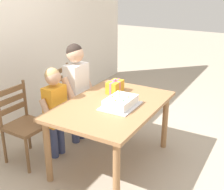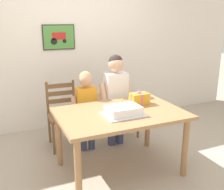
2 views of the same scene
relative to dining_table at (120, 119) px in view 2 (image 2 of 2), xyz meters
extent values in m
plane|color=tan|center=(0.00, 0.00, -0.65)|extent=(20.00, 20.00, 0.00)
cube|color=silver|center=(0.00, 1.71, 0.65)|extent=(6.40, 0.08, 2.60)
cube|color=#332823|center=(-0.28, 1.66, 0.84)|extent=(0.51, 0.02, 0.39)
cube|color=#4C8E3D|center=(-0.28, 1.66, 0.84)|extent=(0.48, 0.01, 0.36)
cube|color=red|center=(-0.28, 1.65, 0.86)|extent=(0.22, 0.01, 0.11)
cylinder|color=black|center=(-0.37, 1.65, 0.77)|extent=(0.10, 0.01, 0.10)
cylinder|color=black|center=(-0.20, 1.65, 0.77)|extent=(0.06, 0.01, 0.06)
cube|color=#9E7047|center=(0.00, 0.00, 0.07)|extent=(1.42, 0.98, 0.04)
cylinder|color=#9E7047|center=(-0.63, -0.41, -0.30)|extent=(0.07, 0.07, 0.71)
cylinder|color=#9E7047|center=(0.63, -0.41, -0.30)|extent=(0.07, 0.07, 0.71)
cylinder|color=#9E7047|center=(-0.63, 0.41, -0.30)|extent=(0.07, 0.07, 0.71)
cylinder|color=#9E7047|center=(0.63, 0.41, -0.30)|extent=(0.07, 0.07, 0.71)
cube|color=silver|center=(-0.01, -0.12, 0.10)|extent=(0.44, 0.34, 0.01)
cube|color=white|center=(-0.01, -0.12, 0.15)|extent=(0.36, 0.26, 0.09)
cylinder|color=#56C666|center=(-0.03, -0.11, 0.23)|extent=(0.01, 0.01, 0.07)
sphere|color=yellow|center=(-0.03, -0.11, 0.28)|extent=(0.02, 0.02, 0.02)
sphere|color=orange|center=(0.03, -0.18, 0.20)|extent=(0.02, 0.02, 0.02)
sphere|color=purple|center=(0.02, -0.03, 0.20)|extent=(0.01, 0.01, 0.01)
sphere|color=green|center=(-0.07, -0.18, 0.20)|extent=(0.02, 0.02, 0.02)
sphere|color=purple|center=(0.12, -0.19, 0.20)|extent=(0.01, 0.01, 0.01)
sphere|color=orange|center=(-0.13, -0.12, 0.20)|extent=(0.02, 0.02, 0.02)
sphere|color=yellow|center=(-0.05, -0.03, 0.20)|extent=(0.02, 0.02, 0.02)
cube|color=gold|center=(0.33, 0.15, 0.16)|extent=(0.22, 0.14, 0.14)
cube|color=#DB668E|center=(0.33, 0.15, 0.16)|extent=(0.23, 0.02, 0.15)
cube|color=#DB668E|center=(0.33, 0.15, 0.16)|extent=(0.02, 0.14, 0.15)
sphere|color=#DB668E|center=(0.33, 0.15, 0.25)|extent=(0.04, 0.04, 0.04)
cube|color=brown|center=(-0.45, 0.88, -0.20)|extent=(0.44, 0.44, 0.04)
cylinder|color=brown|center=(-0.26, 0.68, -0.44)|extent=(0.04, 0.04, 0.43)
cylinder|color=brown|center=(-0.64, 0.70, -0.44)|extent=(0.04, 0.04, 0.43)
cylinder|color=brown|center=(-0.25, 1.06, -0.44)|extent=(0.04, 0.04, 0.43)
cylinder|color=brown|center=(-0.63, 1.08, -0.44)|extent=(0.04, 0.04, 0.43)
cylinder|color=brown|center=(-0.25, 1.06, 0.04)|extent=(0.04, 0.04, 0.45)
cylinder|color=brown|center=(-0.63, 1.08, 0.04)|extent=(0.04, 0.04, 0.45)
cube|color=brown|center=(-0.44, 1.07, -0.03)|extent=(0.36, 0.04, 0.06)
cube|color=brown|center=(-0.44, 1.07, 0.09)|extent=(0.36, 0.04, 0.06)
cube|color=brown|center=(-0.44, 1.07, 0.20)|extent=(0.36, 0.04, 0.06)
cube|color=brown|center=(0.45, 0.88, -0.20)|extent=(0.45, 0.45, 0.04)
cylinder|color=brown|center=(0.65, 0.71, -0.44)|extent=(0.04, 0.04, 0.43)
cylinder|color=brown|center=(0.27, 0.68, -0.44)|extent=(0.04, 0.04, 0.43)
cylinder|color=brown|center=(0.62, 1.08, -0.44)|extent=(0.04, 0.04, 0.43)
cylinder|color=brown|center=(0.24, 1.06, -0.44)|extent=(0.04, 0.04, 0.43)
cylinder|color=brown|center=(0.62, 1.08, 0.04)|extent=(0.04, 0.04, 0.45)
cylinder|color=brown|center=(0.24, 1.06, 0.04)|extent=(0.04, 0.04, 0.45)
cube|color=brown|center=(0.43, 1.07, -0.03)|extent=(0.36, 0.05, 0.06)
cube|color=brown|center=(0.43, 1.07, 0.09)|extent=(0.36, 0.05, 0.06)
cube|color=brown|center=(0.43, 1.07, 0.20)|extent=(0.36, 0.05, 0.06)
cylinder|color=#38426B|center=(0.31, 0.65, -0.41)|extent=(0.11, 0.11, 0.49)
cylinder|color=#38426B|center=(0.18, 0.65, -0.41)|extent=(0.11, 0.11, 0.49)
cube|color=white|center=(0.25, 0.65, 0.12)|extent=(0.30, 0.19, 0.56)
cylinder|color=tan|center=(0.44, 0.62, 0.10)|extent=(0.08, 0.23, 0.37)
cylinder|color=tan|center=(0.05, 0.62, 0.10)|extent=(0.08, 0.23, 0.37)
sphere|color=tan|center=(0.25, 0.65, 0.53)|extent=(0.21, 0.21, 0.21)
sphere|color=#2D231E|center=(0.25, 0.66, 0.55)|extent=(0.20, 0.20, 0.20)
cylinder|color=#38426B|center=(-0.13, 0.65, -0.45)|extent=(0.09, 0.09, 0.42)
cylinder|color=#38426B|center=(-0.25, 0.66, -0.45)|extent=(0.09, 0.09, 0.42)
cube|color=orange|center=(-0.19, 0.65, 0.00)|extent=(0.27, 0.17, 0.48)
cylinder|color=tan|center=(-0.03, 0.61, -0.01)|extent=(0.08, 0.20, 0.32)
cylinder|color=tan|center=(-0.35, 0.63, -0.01)|extent=(0.08, 0.20, 0.32)
sphere|color=tan|center=(-0.19, 0.65, 0.35)|extent=(0.18, 0.18, 0.18)
sphere|color=tan|center=(-0.19, 0.66, 0.37)|extent=(0.17, 0.17, 0.17)
camera|label=1|loc=(-2.65, -1.51, 1.39)|focal=48.32mm
camera|label=2|loc=(-1.23, -2.56, 1.11)|focal=42.25mm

